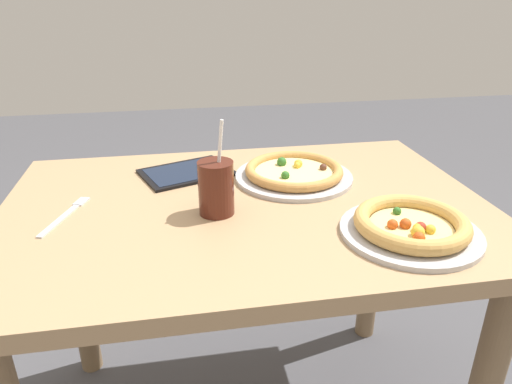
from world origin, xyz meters
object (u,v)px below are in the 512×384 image
object	(u,v)px
drink_cup_colored	(216,188)
fork	(67,214)
pizza_near	(411,226)
tablet	(187,172)
pizza_far	(294,173)

from	to	relation	value
drink_cup_colored	fork	world-z (taller)	drink_cup_colored
drink_cup_colored	fork	distance (m)	0.35
pizza_near	tablet	bearing A→B (deg)	136.38
pizza_near	pizza_far	xyz separation A→B (m)	(-0.17, 0.35, -0.00)
pizza_far	tablet	world-z (taller)	pizza_far
pizza_far	drink_cup_colored	xyz separation A→B (m)	(-0.23, -0.17, 0.05)
drink_cup_colored	pizza_near	bearing A→B (deg)	-24.08
drink_cup_colored	pizza_far	bearing A→B (deg)	36.87
drink_cup_colored	tablet	xyz separation A→B (m)	(-0.06, 0.26, -0.06)
pizza_near	tablet	world-z (taller)	pizza_near
pizza_near	drink_cup_colored	size ratio (longest dim) A/B	1.33
fork	tablet	xyz separation A→B (m)	(0.28, 0.21, 0.00)
pizza_far	tablet	bearing A→B (deg)	163.21
pizza_far	fork	xyz separation A→B (m)	(-0.57, -0.12, -0.02)
pizza_near	fork	distance (m)	0.78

